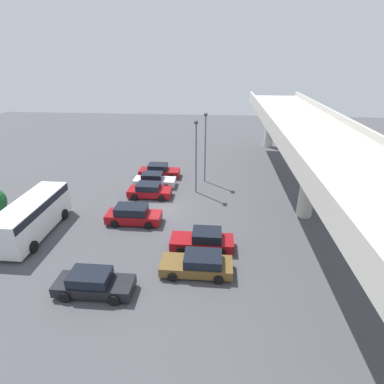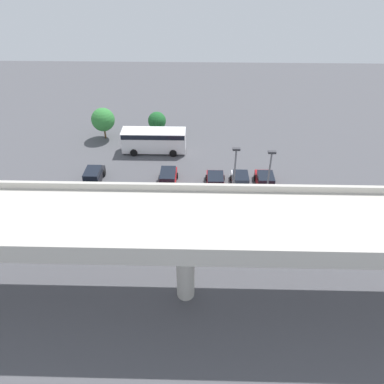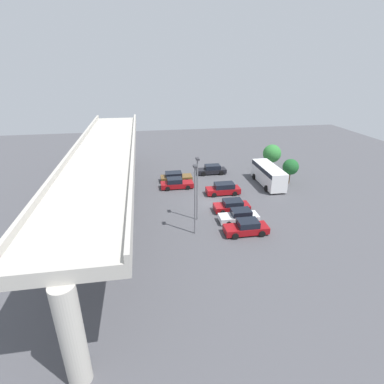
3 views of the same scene
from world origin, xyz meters
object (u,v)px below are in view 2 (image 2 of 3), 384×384
Objects in this scene: lamp_post_mid_lot at (234,177)px; tree_front_centre at (103,120)px; parked_car_5 at (102,213)px; parked_car_6 at (93,177)px; lamp_post_near_aisle at (268,181)px; parked_car_2 at (215,182)px; parked_car_3 at (168,179)px; tree_front_left at (157,121)px; parked_car_0 at (265,182)px; shuttle_bus at (154,139)px; parked_car_4 at (130,215)px; parked_car_1 at (241,182)px.

tree_front_centre is (16.18, -16.03, -1.74)m from lamp_post_mid_lot.
parked_car_6 is (2.38, -6.31, 0.03)m from parked_car_5.
lamp_post_near_aisle is 1.82× the size of tree_front_centre.
parked_car_3 is (5.27, -0.31, 0.08)m from parked_car_2.
lamp_post_mid_lot is at bearing 135.28° from tree_front_centre.
tree_front_left is at bearing -60.51° from lamp_post_mid_lot.
parked_car_0 reaches higher than parked_car_6.
tree_front_centre reaches higher than parked_car_6.
parked_car_3 is 7.96m from shuttle_bus.
parked_car_5 is at bearing 85.89° from parked_car_4.
shuttle_bus is 15.73m from lamp_post_mid_lot.
lamp_post_near_aisle is (0.94, 5.49, 3.82)m from parked_car_0.
parked_car_1 is at bearing 88.30° from parked_car_6.
parked_car_4 is at bearing 86.46° from tree_front_left.
parked_car_1 is 1.07× the size of tree_front_centre.
parked_car_1 is 6.19m from lamp_post_mid_lot.
parked_car_0 is at bearing -130.35° from lamp_post_mid_lot.
tree_front_left reaches higher than parked_car_3.
parked_car_4 is 0.63× the size of lamp_post_mid_lot.
parked_car_3 is 0.59× the size of shuttle_bus.
shuttle_bus is at bearing -47.71° from lamp_post_near_aisle.
parked_car_1 is 0.97× the size of parked_car_3.
tree_front_left is at bearing 88.17° from shuttle_bus.
parked_car_4 is at bearing 7.20° from lamp_post_mid_lot.
shuttle_bus is at bearing 139.92° from parked_car_6.
parked_car_2 is 0.93× the size of parked_car_3.
shuttle_bus is (-3.76, -13.61, 1.05)m from parked_car_5.
parked_car_4 is at bearing 38.54° from parked_car_6.
parked_car_2 is at bearing -46.02° from shuttle_bus.
lamp_post_mid_lot reaches higher than parked_car_6.
shuttle_bus reaches higher than parked_car_1.
parked_car_2 is at bearing -89.96° from parked_car_0.
lamp_post_near_aisle is 20.67m from tree_front_left.
lamp_post_near_aisle reaches higher than parked_car_4.
parked_car_6 is at bearing 94.96° from tree_front_centre.
parked_car_6 is 12.51m from tree_front_left.
lamp_post_near_aisle reaches higher than parked_car_5.
shuttle_bus is 7.95m from tree_front_centre.
parked_car_6 is at bearing 59.61° from tree_front_left.
parked_car_1 is at bearing -61.98° from parked_car_4.
parked_car_1 is 1.04× the size of parked_car_2.
parked_car_6 is at bearing 38.54° from parked_car_4.
tree_front_centre reaches higher than tree_front_left.
parked_car_5 is (11.35, 5.75, 0.00)m from parked_car_2.
parked_car_3 is at bearing -72.94° from shuttle_bus.
shuttle_bus reaches higher than parked_car_3.
lamp_post_mid_lot is (-1.51, 4.68, 3.76)m from parked_car_2.
parked_car_0 is 1.00× the size of parked_car_4.
lamp_post_near_aisle is at bearing -87.94° from parked_car_4.
parked_car_0 reaches higher than parked_car_2.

